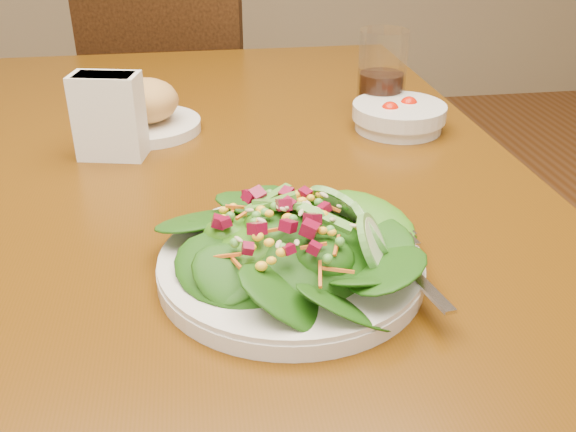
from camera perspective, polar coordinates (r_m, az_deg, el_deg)
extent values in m
cube|color=#4F2A08|center=(0.93, -6.67, 2.93)|extent=(0.90, 1.40, 0.04)
cylinder|color=#3D200E|center=(1.71, -20.15, -0.35)|extent=(0.07, 0.07, 0.71)
cylinder|color=#3D200E|center=(1.72, 6.04, 1.50)|extent=(0.07, 0.07, 0.71)
cube|color=#3D200E|center=(2.02, -8.57, 9.39)|extent=(0.60, 0.60, 0.04)
cylinder|color=#3D200E|center=(2.24, -1.62, 4.73)|extent=(0.04, 0.04, 0.46)
cylinder|color=#3D200E|center=(2.36, -11.30, 5.34)|extent=(0.04, 0.04, 0.46)
cylinder|color=#3D200E|center=(1.89, -4.11, -0.08)|extent=(0.04, 0.04, 0.46)
cylinder|color=#3D200E|center=(2.02, -15.25, 0.89)|extent=(0.04, 0.04, 0.46)
cube|color=#3D200E|center=(1.75, -11.58, 15.68)|extent=(0.43, 0.18, 0.51)
cylinder|color=silver|center=(0.68, 0.26, -4.59)|extent=(0.28, 0.28, 0.02)
ellipsoid|color=#093308|center=(0.66, 0.26, -2.41)|extent=(0.19, 0.19, 0.04)
cube|color=silver|center=(0.67, 10.73, -4.12)|extent=(0.05, 0.18, 0.01)
cylinder|color=silver|center=(1.09, -12.35, 7.82)|extent=(0.17, 0.17, 0.02)
ellipsoid|color=#AE8142|center=(1.07, -12.59, 10.00)|extent=(0.11, 0.11, 0.07)
cylinder|color=silver|center=(1.08, 9.81, 8.71)|extent=(0.15, 0.15, 0.04)
sphere|color=red|center=(1.09, 10.67, 9.56)|extent=(0.03, 0.03, 0.03)
sphere|color=red|center=(1.06, 9.04, 9.16)|extent=(0.03, 0.03, 0.03)
cylinder|color=silver|center=(1.13, 8.35, 12.47)|extent=(0.08, 0.08, 0.15)
cylinder|color=black|center=(1.14, 8.22, 10.72)|extent=(0.07, 0.07, 0.07)
cube|color=white|center=(0.98, -15.61, 8.52)|extent=(0.11, 0.07, 0.12)
cube|color=white|center=(0.97, -15.69, 9.05)|extent=(0.09, 0.06, 0.11)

